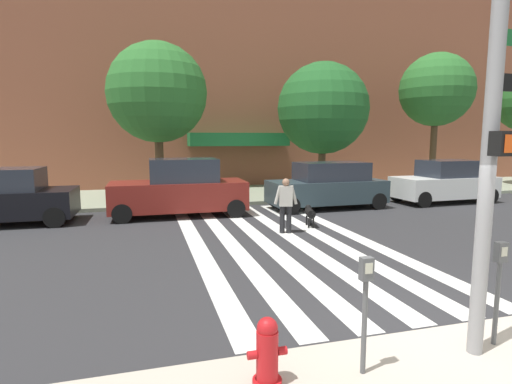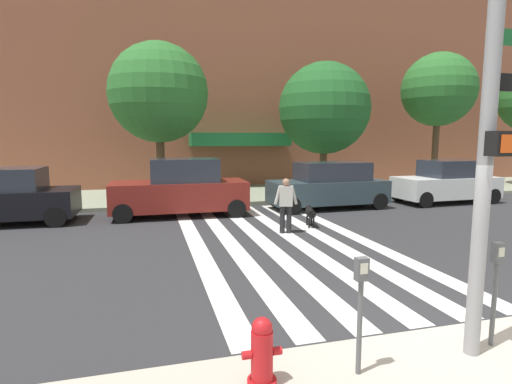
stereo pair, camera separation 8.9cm
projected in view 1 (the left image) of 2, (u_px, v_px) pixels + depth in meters
name	position (u px, v px, depth m)	size (l,w,h in m)	color
ground_plane	(295.00, 238.00, 11.43)	(160.00, 160.00, 0.00)	#2B2B2D
sidewalk_far	(230.00, 194.00, 19.91)	(80.00, 6.00, 0.15)	gray
crosswalk_stripes	(278.00, 240.00, 11.29)	(4.95, 11.19, 0.01)	silver
traffic_light_pole	(499.00, 75.00, 4.58)	(0.74, 0.46, 5.80)	gray
fire_hydrant	(267.00, 352.00, 4.36)	(0.44, 0.32, 0.76)	#B5161A
parking_meter_curbside	(499.00, 279.00, 5.16)	(0.14, 0.11, 1.36)	#515456
parking_meter_second_along	(365.00, 299.00, 4.51)	(0.14, 0.11, 1.36)	#515456
parked_car_near_curb	(1.00, 198.00, 13.16)	(4.64, 2.12, 1.85)	black
parked_car_behind_first	(180.00, 189.00, 14.68)	(4.84, 2.05, 2.08)	maroon
parked_car_third_in_line	(328.00, 186.00, 16.26)	(4.73, 2.02, 1.86)	#2B3B41
parked_car_fourth_in_line	(445.00, 182.00, 17.76)	(4.49, 2.04, 1.86)	silver
street_tree_nearest	(157.00, 93.00, 17.16)	(4.21, 4.21, 6.68)	#4C3823
street_tree_middle	(323.00, 109.00, 19.41)	(4.36, 4.36, 6.26)	#4C3823
street_tree_further	(436.00, 90.00, 20.76)	(3.71, 3.71, 6.98)	#4C3823
pedestrian_dog_walker	(286.00, 202.00, 11.97)	(0.70, 0.32, 1.64)	black
dog_on_leash	(310.00, 213.00, 12.96)	(0.42, 1.02, 0.65)	black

